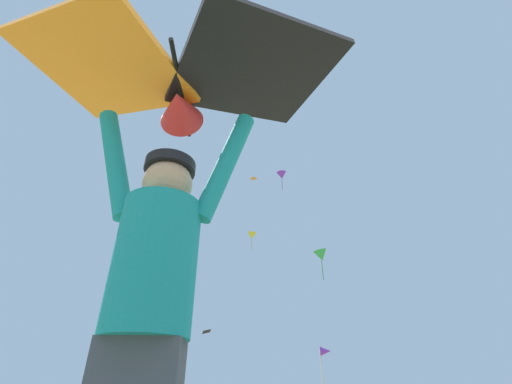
# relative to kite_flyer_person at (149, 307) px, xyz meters

# --- Properties ---
(kite_flyer_person) EXTENTS (0.81, 0.40, 1.92)m
(kite_flyer_person) POSITION_rel_kite_flyer_person_xyz_m (0.00, 0.00, 0.00)
(kite_flyer_person) COLOR #424751
(kite_flyer_person) RESTS_ON ground
(held_stunt_kite) EXTENTS (1.82, 1.11, 0.41)m
(held_stunt_kite) POSITION_rel_kite_flyer_person_xyz_m (0.01, -0.08, 1.19)
(held_stunt_kite) COLOR black
(distant_kite_orange_high_left) EXTENTS (0.76, 0.75, 0.19)m
(distant_kite_orange_high_left) POSITION_rel_kite_flyer_person_xyz_m (-4.57, 30.89, 21.06)
(distant_kite_orange_high_left) COLOR orange
(distant_kite_black_high_right) EXTENTS (0.59, 0.60, 0.22)m
(distant_kite_black_high_right) POSITION_rel_kite_flyer_person_xyz_m (-5.39, 19.30, 3.13)
(distant_kite_black_high_right) COLOR black
(distant_kite_green_mid_left) EXTENTS (2.00, 2.00, 3.14)m
(distant_kite_green_mid_left) POSITION_rel_kite_flyer_person_xyz_m (2.04, 31.74, 11.91)
(distant_kite_green_mid_left) COLOR green
(distant_kite_yellow_overhead_distant) EXTENTS (1.41, 1.39, 2.19)m
(distant_kite_yellow_overhead_distant) POSITION_rel_kite_flyer_person_xyz_m (-5.38, 34.93, 15.90)
(distant_kite_yellow_overhead_distant) COLOR yellow
(distant_kite_purple_far_center) EXTENTS (1.13, 1.21, 1.93)m
(distant_kite_purple_far_center) POSITION_rel_kite_flyer_person_xyz_m (-1.03, 24.90, 17.12)
(distant_kite_purple_far_center) COLOR purple
(marker_flag) EXTENTS (0.30, 0.24, 1.90)m
(marker_flag) POSITION_rel_kite_flyer_person_xyz_m (0.90, 9.17, 0.71)
(marker_flag) COLOR silver
(marker_flag) RESTS_ON ground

